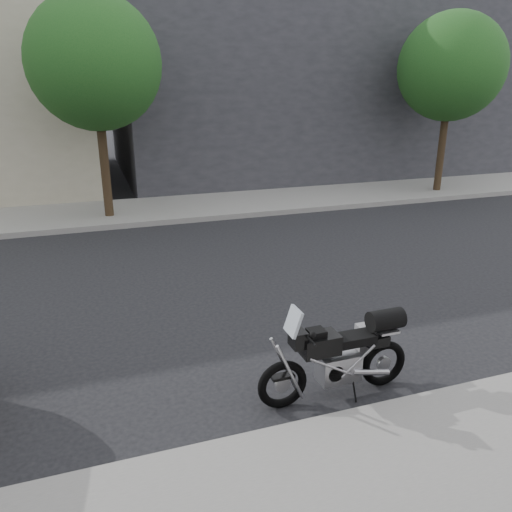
{
  "coord_description": "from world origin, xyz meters",
  "views": [
    {
      "loc": [
        2.52,
        8.18,
        3.66
      ],
      "look_at": [
        -0.06,
        0.67,
        0.9
      ],
      "focal_mm": 35.0,
      "sensor_mm": 36.0,
      "label": 1
    }
  ],
  "objects": [
    {
      "name": "street_tree_mid",
      "position": [
        2.0,
        -6.0,
        4.14
      ],
      "size": [
        3.4,
        3.4,
        5.7
      ],
      "color": "#372819",
      "rests_on": "far_sidewalk"
    },
    {
      "name": "street_tree_left",
      "position": [
        -9.0,
        -6.0,
        4.14
      ],
      "size": [
        3.4,
        3.4,
        5.7
      ],
      "color": "#372819",
      "rests_on": "far_sidewalk"
    },
    {
      "name": "motorcycle",
      "position": [
        -0.23,
        3.48,
        0.55
      ],
      "size": [
        2.0,
        0.66,
        1.27
      ],
      "rotation": [
        0.0,
        0.0,
        0.01
      ],
      "color": "black",
      "rests_on": "ground"
    },
    {
      "name": "ground",
      "position": [
        0.0,
        0.0,
        0.0
      ],
      "size": [
        120.0,
        120.0,
        0.0
      ],
      "primitive_type": "plane",
      "color": "black",
      "rests_on": "ground"
    },
    {
      "name": "far_building_dark",
      "position": [
        -7.0,
        -13.5,
        3.5
      ],
      "size": [
        16.0,
        11.0,
        7.0
      ],
      "color": "#2D2D32",
      "rests_on": "ground"
    },
    {
      "name": "far_sidewalk",
      "position": [
        0.0,
        -6.5,
        0.07
      ],
      "size": [
        44.0,
        3.0,
        0.15
      ],
      "primitive_type": "cube",
      "color": "gray",
      "rests_on": "ground"
    }
  ]
}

